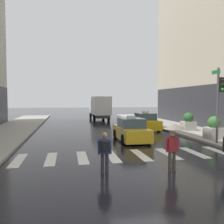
# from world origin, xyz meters

# --- Properties ---
(ground_plane) EXTENTS (160.00, 160.00, 0.00)m
(ground_plane) POSITION_xyz_m (0.00, 0.00, 0.00)
(ground_plane) COLOR black
(crosswalk_markings) EXTENTS (11.30, 2.80, 0.01)m
(crosswalk_markings) POSITION_xyz_m (-0.00, 3.00, 0.00)
(crosswalk_markings) COLOR silver
(crosswalk_markings) RESTS_ON ground
(traffic_light_pole) EXTENTS (0.44, 0.84, 4.80)m
(traffic_light_pole) POSITION_xyz_m (6.51, 4.71, 3.26)
(traffic_light_pole) COLOR #47474C
(traffic_light_pole) RESTS_ON curb_right
(taxi_lead) EXTENTS (1.93, 4.54, 1.80)m
(taxi_lead) POSITION_xyz_m (1.41, 7.40, 0.72)
(taxi_lead) COLOR gold
(taxi_lead) RESTS_ON ground
(taxi_second) EXTENTS (1.98, 4.56, 1.80)m
(taxi_second) POSITION_xyz_m (4.48, 13.41, 0.72)
(taxi_second) COLOR yellow
(taxi_second) RESTS_ON ground
(box_truck) EXTENTS (2.37, 7.57, 3.35)m
(box_truck) POSITION_xyz_m (1.61, 25.29, 1.85)
(box_truck) COLOR #2D2D2D
(box_truck) RESTS_ON ground
(pedestrian_with_umbrella) EXTENTS (0.96, 0.96, 1.94)m
(pedestrian_with_umbrella) POSITION_xyz_m (1.24, -0.01, 1.52)
(pedestrian_with_umbrella) COLOR #473D33
(pedestrian_with_umbrella) RESTS_ON ground
(pedestrian_with_backpack) EXTENTS (0.55, 0.43, 1.65)m
(pedestrian_with_backpack) POSITION_xyz_m (-1.62, 0.04, 0.97)
(pedestrian_with_backpack) COLOR #333338
(pedestrian_with_backpack) RESTS_ON ground
(planter_near_corner) EXTENTS (1.10, 1.10, 1.60)m
(planter_near_corner) POSITION_xyz_m (7.26, 6.35, 0.87)
(planter_near_corner) COLOR #A8A399
(planter_near_corner) RESTS_ON curb_right
(planter_mid_block) EXTENTS (1.10, 1.10, 1.60)m
(planter_mid_block) POSITION_xyz_m (7.78, 11.04, 0.87)
(planter_mid_block) COLOR #A8A399
(planter_mid_block) RESTS_ON curb_right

